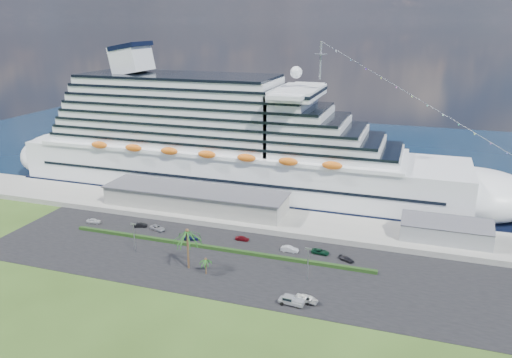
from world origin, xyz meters
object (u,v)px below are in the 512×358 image
(parked_car_3, at_px, (191,238))
(pickup_truck, at_px, (291,300))
(boat_trailer, at_px, (307,298))
(cruise_ship, at_px, (231,147))

(parked_car_3, height_order, pickup_truck, pickup_truck)
(pickup_truck, bearing_deg, parked_car_3, 146.20)
(pickup_truck, height_order, boat_trailer, pickup_truck)
(boat_trailer, bearing_deg, cruise_ship, 123.34)
(cruise_ship, xyz_separation_m, boat_trailer, (43.85, -66.65, -15.41))
(boat_trailer, bearing_deg, parked_car_3, 150.35)
(parked_car_3, xyz_separation_m, boat_trailer, (39.13, -22.27, 0.55))
(cruise_ship, xyz_separation_m, parked_car_3, (4.72, -44.38, -15.97))
(cruise_ship, relative_size, boat_trailer, 30.29)
(pickup_truck, relative_size, boat_trailer, 0.93)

